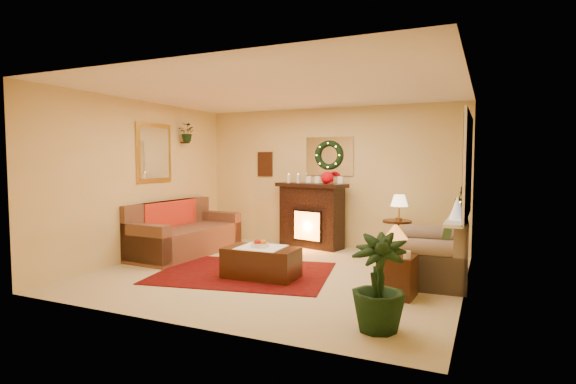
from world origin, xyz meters
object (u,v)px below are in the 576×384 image
at_px(side_table_round, 397,238).
at_px(end_table_square, 397,274).
at_px(sofa, 185,229).
at_px(fireplace, 311,218).
at_px(coffee_table, 261,263).
at_px(loveseat, 433,248).

bearing_deg(side_table_round, end_table_square, -79.20).
height_order(sofa, fireplace, fireplace).
height_order(fireplace, end_table_square, fireplace).
relative_size(fireplace, side_table_round, 1.98).
relative_size(sofa, coffee_table, 2.10).
bearing_deg(coffee_table, end_table_square, -4.83).
height_order(loveseat, side_table_round, loveseat).
height_order(side_table_round, end_table_square, side_table_round).
height_order(loveseat, coffee_table, loveseat).
distance_m(loveseat, side_table_round, 1.38).
height_order(side_table_round, coffee_table, side_table_round).
bearing_deg(loveseat, side_table_round, 117.38).
bearing_deg(sofa, loveseat, 4.13).
distance_m(sofa, side_table_round, 3.62).
xyz_separation_m(sofa, side_table_round, (3.40, 1.25, -0.10)).
xyz_separation_m(sofa, loveseat, (4.10, 0.07, -0.01)).
xyz_separation_m(sofa, end_table_square, (3.82, -0.97, -0.16)).
bearing_deg(fireplace, side_table_round, 5.58).
height_order(fireplace, coffee_table, fireplace).
distance_m(end_table_square, coffee_table, 1.88).
bearing_deg(end_table_square, fireplace, 129.76).
distance_m(loveseat, end_table_square, 1.09).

